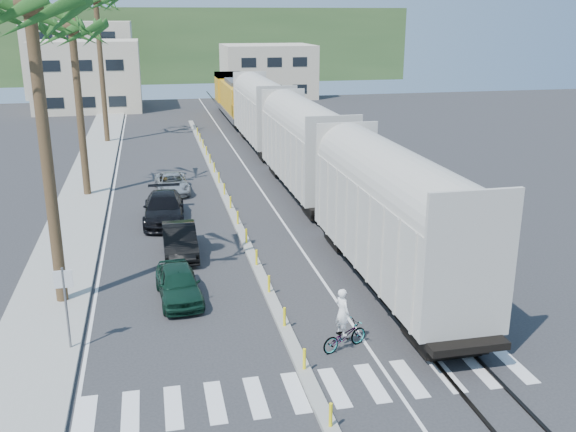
# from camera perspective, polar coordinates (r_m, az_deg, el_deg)

# --- Properties ---
(ground) EXTENTS (140.00, 140.00, 0.00)m
(ground) POSITION_cam_1_polar(r_m,az_deg,el_deg) (21.56, 0.81, -12.44)
(ground) COLOR #28282B
(ground) RESTS_ON ground
(sidewalk) EXTENTS (3.00, 90.00, 0.15)m
(sidewalk) POSITION_cam_1_polar(r_m,az_deg,el_deg) (44.71, -17.33, 2.80)
(sidewalk) COLOR gray
(sidewalk) RESTS_ON ground
(rails) EXTENTS (1.56, 100.00, 0.06)m
(rails) POSITION_cam_1_polar(r_m,az_deg,el_deg) (48.33, -0.89, 4.59)
(rails) COLOR black
(rails) RESTS_ON ground
(median) EXTENTS (0.45, 60.00, 0.85)m
(median) POSITION_cam_1_polar(r_m,az_deg,el_deg) (39.86, -5.66, 1.82)
(median) COLOR gray
(median) RESTS_ON ground
(crosswalk) EXTENTS (14.00, 2.20, 0.01)m
(crosswalk) POSITION_cam_1_polar(r_m,az_deg,el_deg) (19.90, 2.15, -15.22)
(crosswalk) COLOR silver
(crosswalk) RESTS_ON ground
(lane_markings) EXTENTS (9.42, 90.00, 0.01)m
(lane_markings) POSITION_cam_1_polar(r_m,az_deg,el_deg) (44.58, -9.18, 3.24)
(lane_markings) COLOR silver
(lane_markings) RESTS_ON ground
(freight_train) EXTENTS (3.00, 60.94, 5.85)m
(freight_train) POSITION_cam_1_polar(r_m,az_deg,el_deg) (45.29, -0.26, 7.44)
(freight_train) COLOR #B8B4A9
(freight_train) RESTS_ON ground
(palm_trees) EXTENTS (3.50, 37.20, 13.75)m
(palm_trees) POSITION_cam_1_polar(r_m,az_deg,el_deg) (41.10, -18.40, 16.66)
(palm_trees) COLOR brown
(palm_trees) RESTS_ON ground
(street_sign) EXTENTS (0.60, 0.08, 3.00)m
(street_sign) POSITION_cam_1_polar(r_m,az_deg,el_deg) (22.24, -19.20, -6.82)
(street_sign) COLOR slate
(street_sign) RESTS_ON ground
(buildings) EXTENTS (38.00, 27.00, 10.00)m
(buildings) POSITION_cam_1_polar(r_m,az_deg,el_deg) (90.12, -13.92, 12.84)
(buildings) COLOR #C4B59B
(buildings) RESTS_ON ground
(hillside) EXTENTS (80.00, 20.00, 12.00)m
(hillside) POSITION_cam_1_polar(r_m,az_deg,el_deg) (118.39, -10.51, 14.81)
(hillside) COLOR #385628
(hillside) RESTS_ON ground
(car_lead) EXTENTS (2.22, 4.21, 1.35)m
(car_lead) POSITION_cam_1_polar(r_m,az_deg,el_deg) (25.67, -9.71, -5.92)
(car_lead) COLOR #103022
(car_lead) RESTS_ON ground
(car_second) EXTENTS (1.58, 4.37, 1.43)m
(car_second) POSITION_cam_1_polar(r_m,az_deg,el_deg) (30.33, -9.61, -2.14)
(car_second) COLOR black
(car_second) RESTS_ON ground
(car_third) EXTENTS (2.63, 5.45, 1.52)m
(car_third) POSITION_cam_1_polar(r_m,az_deg,el_deg) (35.36, -10.98, 0.69)
(car_third) COLOR black
(car_third) RESTS_ON ground
(car_rear) EXTENTS (2.39, 4.47, 1.19)m
(car_rear) POSITION_cam_1_polar(r_m,az_deg,el_deg) (41.23, -10.27, 2.88)
(car_rear) COLOR #A5A8AA
(car_rear) RESTS_ON ground
(cyclist) EXTENTS (1.89, 2.23, 2.19)m
(cyclist) POSITION_cam_1_polar(r_m,az_deg,el_deg) (21.82, 5.00, -10.09)
(cyclist) COLOR #9EA0A5
(cyclist) RESTS_ON ground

